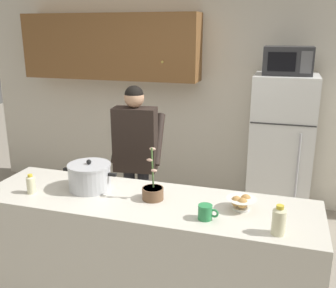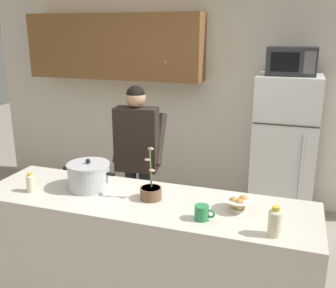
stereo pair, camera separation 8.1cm
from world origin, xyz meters
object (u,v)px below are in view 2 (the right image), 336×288
microwave (292,61)px  potted_orchid (151,191)px  coffee_mug (202,213)px  person_near_pot (137,149)px  bread_bowl (239,203)px  cooking_pot (89,176)px  refrigerator (284,151)px  bottle_near_edge (31,182)px  bottle_mid_counter (275,222)px

microwave → potted_orchid: (-0.83, -1.81, -0.78)m
coffee_mug → potted_orchid: (-0.41, 0.19, 0.01)m
potted_orchid → person_near_pot: bearing=118.2°
coffee_mug → bread_bowl: bearing=45.1°
microwave → bread_bowl: bearing=-96.9°
cooking_pot → potted_orchid: (0.51, -0.03, -0.04)m
microwave → cooking_pot: bearing=-127.0°
person_near_pot → potted_orchid: 1.03m
cooking_pot → refrigerator: bearing=53.3°
microwave → refrigerator: bearing=90.1°
bread_bowl → bottle_near_edge: bearing=-173.5°
refrigerator → person_near_pot: (-1.32, -0.92, 0.17)m
microwave → bottle_near_edge: size_ratio=3.32×
bread_bowl → bottle_mid_counter: size_ratio=1.11×
person_near_pot → coffee_mug: (0.90, -1.10, -0.01)m
bread_bowl → bottle_mid_counter: 0.36m
bottle_near_edge → bottle_mid_counter: bearing=-2.9°
microwave → bread_bowl: 1.97m
microwave → cooking_pot: microwave is taller
microwave → person_near_pot: microwave is taller
refrigerator → cooking_pot: size_ratio=3.79×
bread_bowl → cooking_pot: bearing=178.8°
microwave → person_near_pot: 1.78m
person_near_pot → coffee_mug: 1.42m
potted_orchid → bottle_mid_counter: bearing=-16.0°
person_near_pot → coffee_mug: size_ratio=12.05×
refrigerator → potted_orchid: bearing=-114.4°
coffee_mug → bottle_mid_counter: bottle_mid_counter is taller
microwave → potted_orchid: bearing=-114.6°
bottle_near_edge → refrigerator: bearing=49.3°
microwave → person_near_pot: (-1.32, -0.90, -0.79)m
potted_orchid → microwave: bearing=65.4°
refrigerator → bottle_mid_counter: bearing=-89.3°
cooking_pot → bottle_mid_counter: bearing=-11.6°
bottle_mid_counter → bread_bowl: bearing=133.3°
person_near_pot → potted_orchid: (0.49, -0.91, 0.00)m
coffee_mug → microwave: bearing=78.2°
person_near_pot → bottle_near_edge: 1.14m
microwave → bottle_mid_counter: size_ratio=2.63×
person_near_pot → coffee_mug: bearing=-50.6°
cooking_pot → bottle_mid_counter: size_ratio=2.35×
person_near_pot → cooking_pot: person_near_pot is taller
refrigerator → potted_orchid: 2.01m
cooking_pot → coffee_mug: (0.92, -0.22, -0.05)m
coffee_mug → bottle_mid_counter: 0.45m
cooking_pot → bread_bowl: size_ratio=2.11×
microwave → bottle_mid_counter: bearing=-89.3°
potted_orchid → cooking_pot: bearing=176.1°
person_near_pot → bread_bowl: 1.42m
bread_bowl → bottle_near_edge: 1.50m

